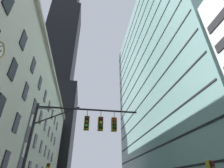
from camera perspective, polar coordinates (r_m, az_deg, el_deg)
The scene contains 4 objects.
dark_skyscraper at distance 104.94m, azimuth -17.68°, elevation 6.67°, with size 26.75×26.75×215.02m.
glass_office_midrise at distance 52.50m, azimuth 19.01°, elevation 1.45°, with size 19.43×50.70×56.50m.
traffic_signal_mast at distance 13.36m, azimuth -10.36°, elevation -15.02°, with size 7.97×0.63×7.17m.
street_lamppost at distance 19.06m, azimuth -26.32°, elevation -17.13°, with size 2.49×0.32×8.93m.
Camera 1 is at (-3.02, -8.24, 1.95)m, focal length 27.43 mm.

